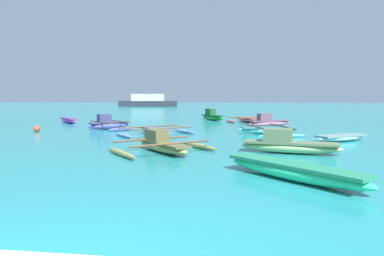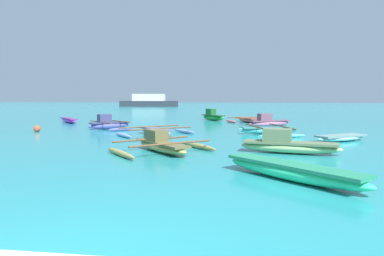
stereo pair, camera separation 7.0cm
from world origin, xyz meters
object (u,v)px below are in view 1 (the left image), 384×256
Objects in this scene: moored_boat_4 at (68,120)px; moored_boat_10 at (341,137)px; moored_boat_6 at (109,124)px; mooring_buoy_0 at (37,129)px; moored_boat_3 at (161,145)px; moored_boat_7 at (269,130)px; moored_boat_9 at (293,171)px; moored_boat_1 at (288,145)px; moored_boat_0 at (248,120)px; moored_boat_5 at (269,122)px; distant_ferry at (148,101)px; moored_boat_2 at (155,131)px; moored_boat_8 at (212,116)px.

moored_boat_4 is 19.90m from moored_boat_10.
moored_boat_4 is at bearing 90.74° from moored_boat_6.
moored_boat_4 is at bearing 103.04° from mooring_buoy_0.
moored_boat_3 is 1.19× the size of moored_boat_6.
moored_boat_9 is at bearing -107.10° from moored_boat_7.
moored_boat_1 is 6.53m from moored_boat_7.
mooring_buoy_0 is at bearing 168.35° from moored_boat_7.
moored_boat_1 reaches higher than moored_boat_0.
mooring_buoy_0 reaches higher than moored_boat_10.
mooring_buoy_0 is at bearing 139.10° from moored_boat_10.
moored_boat_5 is at bearing 42.61° from moored_boat_4.
moored_boat_5 reaches higher than moored_boat_10.
moored_boat_7 reaches higher than moored_boat_4.
moored_boat_3 reaches higher than moored_boat_9.
distant_ferry reaches higher than moored_boat_6.
moored_boat_4 is at bearing -105.23° from moored_boat_0.
moored_boat_4 is 0.88× the size of moored_boat_9.
mooring_buoy_0 is at bearing -135.64° from moored_boat_2.
mooring_buoy_0 is at bearing -81.92° from moored_boat_8.
moored_boat_9 is at bearing -72.31° from distant_ferry.
moored_boat_0 is 11.20m from moored_boat_2.
moored_boat_8 is at bearing 129.17° from moored_boat_2.
moored_boat_1 is at bearing 53.28° from moored_boat_3.
moored_boat_5 reaches higher than moored_boat_2.
mooring_buoy_0 is (-8.67, 6.09, -0.06)m from moored_boat_3.
moored_boat_6 is 0.78× the size of moored_boat_7.
moored_boat_5 is 0.71× the size of moored_boat_7.
moored_boat_9 is at bearing -84.22° from moored_boat_1.
moored_boat_5 is 0.26× the size of distant_ferry.
moored_boat_8 reaches higher than moored_boat_5.
mooring_buoy_0 is 0.03× the size of distant_ferry.
moored_boat_8 is (2.22, 11.82, 0.15)m from moored_boat_2.
distant_ferry is (-15.58, 57.87, 0.82)m from moored_boat_3.
moored_boat_7 is at bearing -55.03° from moored_boat_6.
moored_boat_0 is 46.69m from distant_ferry.
moored_boat_9 is at bearing -23.49° from moored_boat_0.
moored_boat_4 is (-13.94, -2.35, 0.01)m from moored_boat_0.
moored_boat_8 is 21.32m from moored_boat_9.
moored_boat_8 is at bearing 115.44° from moored_boat_1.
moored_boat_7 is (9.73, -1.47, -0.11)m from moored_boat_6.
moored_boat_8 is (-3.82, 10.40, 0.15)m from moored_boat_7.
moored_boat_3 is 10.60m from mooring_buoy_0.
moored_boat_4 is at bearing 178.00° from moored_boat_3.
moored_boat_9 reaches higher than mooring_buoy_0.
moored_boat_10 is at bearing -66.77° from distant_ferry.
moored_boat_1 is 1.05× the size of moored_boat_6.
moored_boat_0 is at bearing 75.09° from moored_boat_10.
moored_boat_4 is at bearing -171.05° from moored_boat_2.
moored_boat_4 reaches higher than moored_boat_10.
moored_boat_9 is at bearing -98.92° from moored_boat_6.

